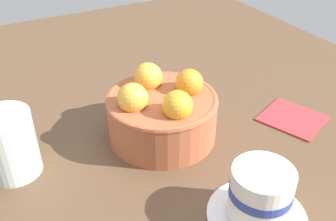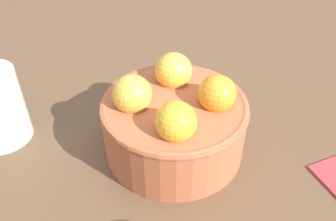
# 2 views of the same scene
# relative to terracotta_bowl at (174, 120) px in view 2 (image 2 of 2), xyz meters

# --- Properties ---
(ground_plane) EXTENTS (1.24, 1.04, 0.05)m
(ground_plane) POSITION_rel_terracotta_bowl_xyz_m (-0.00, -0.00, -0.07)
(ground_plane) COLOR brown
(terracotta_bowl) EXTENTS (0.17, 0.17, 0.10)m
(terracotta_bowl) POSITION_rel_terracotta_bowl_xyz_m (0.00, 0.00, 0.00)
(terracotta_bowl) COLOR #AD5938
(terracotta_bowl) RESTS_ON ground_plane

